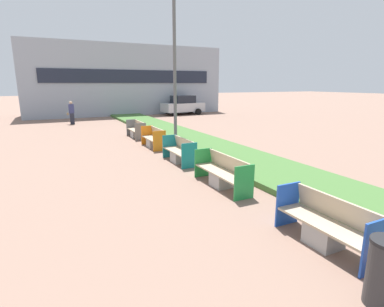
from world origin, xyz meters
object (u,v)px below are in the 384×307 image
Objects in this scene: bench_orange_frame at (154,140)px; bench_grey_frame at (137,131)px; bench_green_frame at (222,174)px; street_lamp_post at (175,65)px; bench_blue_frame at (326,227)px; pedestrian_walking at (72,112)px; parked_car_distant at (183,105)px; bench_teal_frame at (180,153)px.

bench_grey_frame is (0.00, 3.01, 0.00)m from bench_orange_frame.
street_lamp_post reaches higher than bench_green_frame.
bench_blue_frame is 1.15× the size of pedestrian_walking.
pedestrian_walking reaches higher than bench_green_frame.
street_lamp_post is (0.61, 8.75, 3.42)m from bench_blue_frame.
bench_green_frame is 21.54m from parked_car_distant.
street_lamp_post reaches higher than parked_car_distant.
parked_car_distant reaches higher than bench_green_frame.
bench_green_frame is 6.30m from bench_orange_frame.
parked_car_distant is (7.78, 16.91, 0.55)m from bench_teal_frame.
bench_grey_frame is 5.52m from street_lamp_post.
parked_car_distant reaches higher than bench_teal_frame.
parked_car_distant is (7.78, 23.80, 0.55)m from bench_blue_frame.
bench_grey_frame is at bearing 98.18° from street_lamp_post.
parked_car_distant is (7.77, 20.08, 0.54)m from bench_green_frame.
parked_car_distant is (7.78, 13.78, 0.55)m from bench_orange_frame.
parked_car_distant reaches higher than pedestrian_walking.
bench_blue_frame is 1.05× the size of bench_grey_frame.
bench_orange_frame is 15.84m from parked_car_distant.
bench_green_frame is 1.35× the size of pedestrian_walking.
bench_teal_frame is (-0.00, 6.90, -0.00)m from bench_blue_frame.
bench_blue_frame is 1.02× the size of bench_teal_frame.
bench_teal_frame is 3.94m from street_lamp_post.
bench_blue_frame is 25.05m from parked_car_distant.
bench_teal_frame is 1.13× the size of pedestrian_walking.
street_lamp_post is at bearing -81.82° from bench_grey_frame.
street_lamp_post is at bearing 71.68° from bench_teal_frame.
bench_green_frame is 0.53× the size of parked_car_distant.
bench_teal_frame and bench_orange_frame have the same top height.
bench_green_frame is 6.11m from street_lamp_post.
pedestrian_walking reaches higher than bench_blue_frame.
bench_teal_frame is (-0.00, 3.17, -0.01)m from bench_green_frame.
bench_blue_frame is 1.06× the size of bench_orange_frame.
bench_orange_frame is (-0.01, 6.30, -0.01)m from bench_green_frame.
bench_green_frame and bench_grey_frame have the same top height.
bench_teal_frame is at bearing -89.98° from bench_orange_frame.
parked_car_distant is at bearing 68.84° from bench_green_frame.
pedestrian_walking is at bearing -171.22° from parked_car_distant.
street_lamp_post is 1.56× the size of parked_car_distant.
pedestrian_walking is at bearing 97.68° from bench_blue_frame.
street_lamp_post is at bearing -74.20° from pedestrian_walking.
bench_grey_frame is at bearing 90.03° from bench_green_frame.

